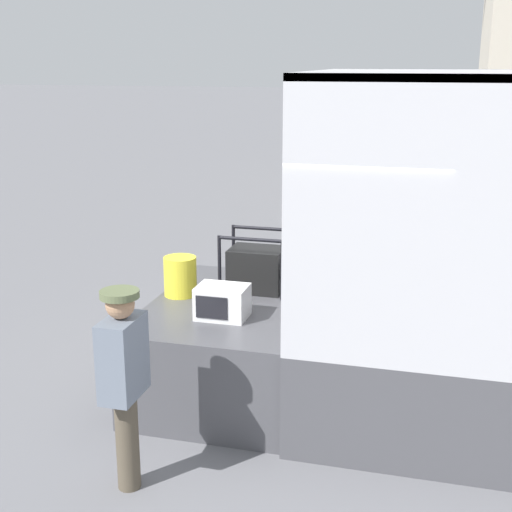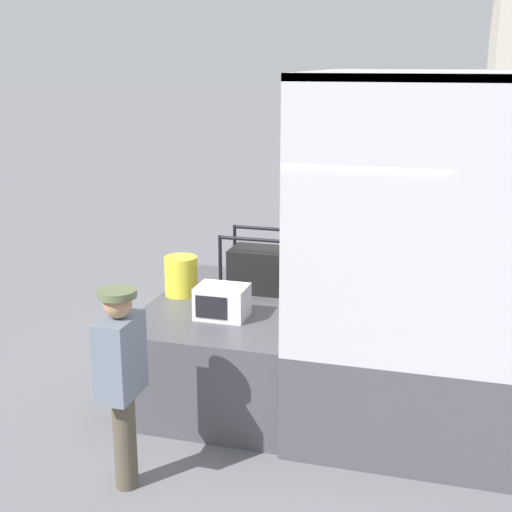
{
  "view_description": "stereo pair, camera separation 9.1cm",
  "coord_description": "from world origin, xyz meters",
  "px_view_note": "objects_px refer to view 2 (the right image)",
  "views": [
    {
      "loc": [
        1.2,
        -6.42,
        3.25
      ],
      "look_at": [
        -0.48,
        -0.2,
        1.47
      ],
      "focal_mm": 50.0,
      "sensor_mm": 36.0,
      "label": 1
    },
    {
      "loc": [
        1.29,
        -6.39,
        3.25
      ],
      "look_at": [
        -0.48,
        -0.2,
        1.47
      ],
      "focal_mm": 50.0,
      "sensor_mm": 36.0,
      "label": 2
    }
  ],
  "objects_px": {
    "microwave": "(222,302)",
    "orange_bucket": "(181,276)",
    "portable_generator": "(260,269)",
    "worker_person": "(121,370)"
  },
  "relations": [
    {
      "from": "portable_generator",
      "to": "orange_bucket",
      "type": "xyz_separation_m",
      "value": [
        -0.73,
        -0.37,
        -0.03
      ]
    },
    {
      "from": "microwave",
      "to": "worker_person",
      "type": "height_order",
      "value": "worker_person"
    },
    {
      "from": "portable_generator",
      "to": "orange_bucket",
      "type": "relative_size",
      "value": 1.72
    },
    {
      "from": "microwave",
      "to": "portable_generator",
      "type": "distance_m",
      "value": 0.9
    },
    {
      "from": "microwave",
      "to": "orange_bucket",
      "type": "bearing_deg",
      "value": 139.74
    },
    {
      "from": "worker_person",
      "to": "portable_generator",
      "type": "bearing_deg",
      "value": 79.79
    },
    {
      "from": "microwave",
      "to": "worker_person",
      "type": "bearing_deg",
      "value": -101.89
    },
    {
      "from": "microwave",
      "to": "orange_bucket",
      "type": "height_order",
      "value": "orange_bucket"
    },
    {
      "from": "portable_generator",
      "to": "worker_person",
      "type": "relative_size",
      "value": 0.42
    },
    {
      "from": "microwave",
      "to": "worker_person",
      "type": "xyz_separation_m",
      "value": [
        -0.31,
        -1.47,
        -0.08
      ]
    }
  ]
}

